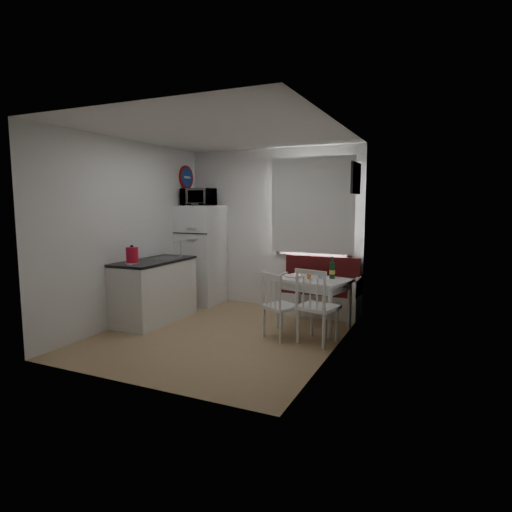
# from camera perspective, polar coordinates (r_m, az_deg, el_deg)

# --- Properties ---
(floor) EXTENTS (3.00, 3.50, 0.02)m
(floor) POSITION_cam_1_polar(r_m,az_deg,el_deg) (5.76, -4.54, -10.28)
(floor) COLOR tan
(floor) RESTS_ON ground
(ceiling) EXTENTS (3.00, 3.50, 0.02)m
(ceiling) POSITION_cam_1_polar(r_m,az_deg,el_deg) (5.57, -4.82, 16.17)
(ceiling) COLOR white
(ceiling) RESTS_ON wall_back
(wall_back) EXTENTS (3.00, 0.02, 2.60)m
(wall_back) POSITION_cam_1_polar(r_m,az_deg,el_deg) (7.09, 2.23, 3.72)
(wall_back) COLOR white
(wall_back) RESTS_ON floor
(wall_front) EXTENTS (3.00, 0.02, 2.60)m
(wall_front) POSITION_cam_1_polar(r_m,az_deg,el_deg) (4.08, -16.71, 0.89)
(wall_front) COLOR white
(wall_front) RESTS_ON floor
(wall_left) EXTENTS (0.02, 3.50, 2.60)m
(wall_left) POSITION_cam_1_polar(r_m,az_deg,el_deg) (6.38, -16.54, 3.04)
(wall_left) COLOR white
(wall_left) RESTS_ON floor
(wall_right) EXTENTS (0.02, 3.50, 2.60)m
(wall_right) POSITION_cam_1_polar(r_m,az_deg,el_deg) (4.96, 10.64, 2.12)
(wall_right) COLOR white
(wall_right) RESTS_ON floor
(window) EXTENTS (1.22, 0.06, 1.47)m
(window) POSITION_cam_1_polar(r_m,az_deg,el_deg) (6.82, 7.64, 6.25)
(window) COLOR white
(window) RESTS_ON wall_back
(curtain) EXTENTS (1.35, 0.02, 1.50)m
(curtain) POSITION_cam_1_polar(r_m,az_deg,el_deg) (6.75, 7.47, 6.67)
(curtain) COLOR white
(curtain) RESTS_ON wall_back
(kitchen_counter) EXTENTS (0.62, 1.32, 1.16)m
(kitchen_counter) POSITION_cam_1_polar(r_m,az_deg,el_deg) (6.42, -13.33, -4.44)
(kitchen_counter) COLOR white
(kitchen_counter) RESTS_ON floor
(wall_sign) EXTENTS (0.03, 0.40, 0.40)m
(wall_sign) POSITION_cam_1_polar(r_m,az_deg,el_deg) (7.52, -9.23, 10.31)
(wall_sign) COLOR #193996
(wall_sign) RESTS_ON wall_left
(picture_frame) EXTENTS (0.04, 0.52, 0.42)m
(picture_frame) POSITION_cam_1_polar(r_m,az_deg,el_deg) (6.03, 13.13, 10.06)
(picture_frame) COLOR black
(picture_frame) RESTS_ON wall_right
(bench) EXTENTS (1.24, 0.48, 0.89)m
(bench) POSITION_cam_1_polar(r_m,az_deg,el_deg) (6.72, 8.43, -5.22)
(bench) COLOR white
(bench) RESTS_ON floor
(dining_table) EXTENTS (1.06, 0.86, 0.70)m
(dining_table) POSITION_cam_1_polar(r_m,az_deg,el_deg) (5.89, 7.67, -3.73)
(dining_table) COLOR white
(dining_table) RESTS_ON floor
(chair_left) EXTENTS (0.53, 0.54, 0.46)m
(chair_left) POSITION_cam_1_polar(r_m,az_deg,el_deg) (5.38, 3.05, -5.73)
(chair_left) COLOR white
(chair_left) RESTS_ON floor
(chair_right) EXTENTS (0.52, 0.51, 0.50)m
(chair_right) POSITION_cam_1_polar(r_m,az_deg,el_deg) (5.21, 7.97, -5.64)
(chair_right) COLOR white
(chair_right) RESTS_ON floor
(fridge) EXTENTS (0.67, 0.67, 1.67)m
(fridge) POSITION_cam_1_polar(r_m,az_deg,el_deg) (7.36, -7.36, 0.16)
(fridge) COLOR white
(fridge) RESTS_ON floor
(microwave) EXTENTS (0.52, 0.35, 0.29)m
(microwave) POSITION_cam_1_polar(r_m,az_deg,el_deg) (7.26, -7.70, 7.80)
(microwave) COLOR white
(microwave) RESTS_ON fridge
(kettle) EXTENTS (0.19, 0.19, 0.26)m
(kettle) POSITION_cam_1_polar(r_m,az_deg,el_deg) (5.90, -16.18, 0.10)
(kettle) COLOR red
(kettle) RESTS_ON kitchen_counter
(wine_bottle) EXTENTS (0.08, 0.08, 0.30)m
(wine_bottle) POSITION_cam_1_polar(r_m,az_deg,el_deg) (5.88, 10.14, -1.51)
(wine_bottle) COLOR #133D20
(wine_bottle) RESTS_ON dining_table
(drinking_glass_orange) EXTENTS (0.06, 0.06, 0.10)m
(drinking_glass_orange) POSITION_cam_1_polar(r_m,az_deg,el_deg) (5.83, 7.08, -2.56)
(drinking_glass_orange) COLOR orange
(drinking_glass_orange) RESTS_ON dining_table
(drinking_glass_blue) EXTENTS (0.06, 0.06, 0.10)m
(drinking_glass_blue) POSITION_cam_1_polar(r_m,az_deg,el_deg) (5.89, 8.58, -2.50)
(drinking_glass_blue) COLOR #8ABBEB
(drinking_glass_blue) RESTS_ON dining_table
(plate) EXTENTS (0.26, 0.26, 0.02)m
(plate) POSITION_cam_1_polar(r_m,az_deg,el_deg) (5.98, 4.99, -2.67)
(plate) COLOR white
(plate) RESTS_ON dining_table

